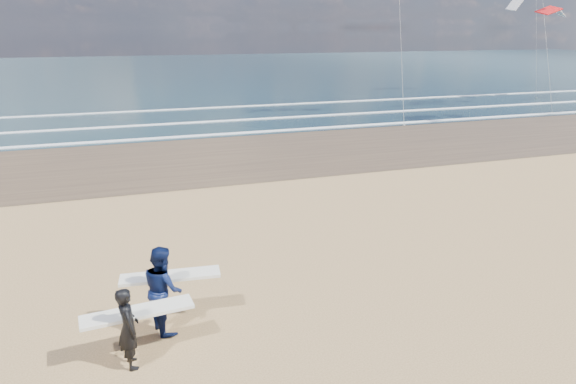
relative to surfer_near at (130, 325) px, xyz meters
name	(u,v)px	position (x,y,z in m)	size (l,w,h in m)	color
wet_sand_strip	(468,135)	(20.77, 17.22, -0.86)	(220.00, 12.00, 0.01)	#4B3828
ocean	(252,70)	(20.77, 71.22, -0.86)	(220.00, 100.00, 0.02)	#182E36
foam_breakers	(388,110)	(20.77, 27.32, -0.82)	(220.00, 11.70, 0.05)	white
surfer_near	(130,325)	(0.00, 0.00, 0.00)	(2.24, 1.05, 1.69)	black
surfer_far	(163,288)	(0.75, 1.10, 0.12)	(2.24, 1.28, 1.96)	#0B163F
kite_1	(400,25)	(19.26, 23.71, 5.72)	(5.73, 4.73, 12.02)	slate
kite_5	(536,7)	(38.49, 32.08, 7.36)	(4.76, 4.62, 15.90)	slate
kite_7	(546,37)	(32.96, 24.66, 4.81)	(5.43, 4.70, 10.47)	slate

